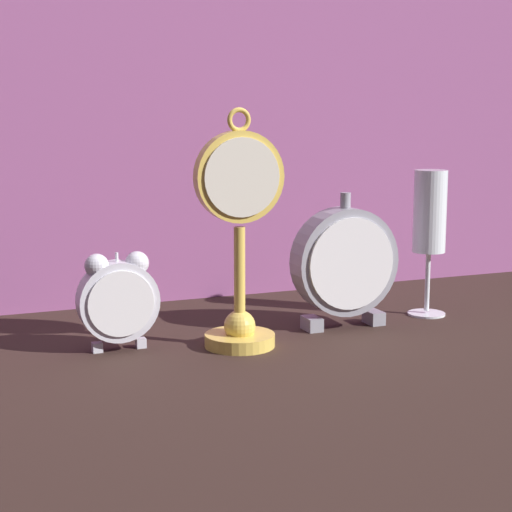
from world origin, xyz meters
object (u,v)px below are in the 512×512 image
pocket_watch_on_stand (240,245)px  champagne_flute (430,221)px  alarm_clock_twin_bell (118,297)px  mantel_clock_silver (345,263)px

pocket_watch_on_stand → champagne_flute: 0.31m
alarm_clock_twin_bell → champagne_flute: size_ratio=0.58×
pocket_watch_on_stand → mantel_clock_silver: pocket_watch_on_stand is taller
pocket_watch_on_stand → alarm_clock_twin_bell: size_ratio=2.42×
pocket_watch_on_stand → alarm_clock_twin_bell: bearing=164.3°
champagne_flute → alarm_clock_twin_bell: bearing=-178.1°
mantel_clock_silver → champagne_flute: bearing=7.3°
alarm_clock_twin_bell → champagne_flute: 0.46m
mantel_clock_silver → champagne_flute: 0.15m
alarm_clock_twin_bell → mantel_clock_silver: (0.31, -0.00, 0.02)m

